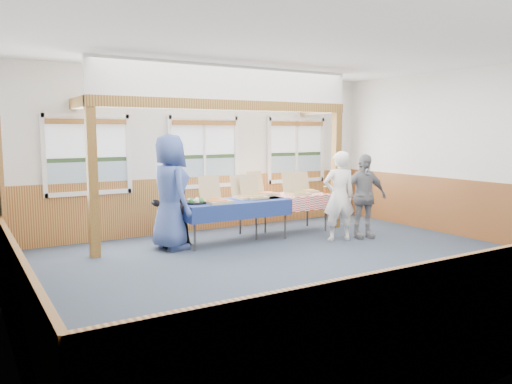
% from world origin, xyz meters
% --- Properties ---
extents(floor, '(8.00, 8.00, 0.00)m').
position_xyz_m(floor, '(0.00, 0.00, 0.00)').
color(floor, '#293143').
rests_on(floor, ground).
extents(ceiling, '(8.00, 8.00, 0.00)m').
position_xyz_m(ceiling, '(0.00, 0.00, 3.20)').
color(ceiling, white).
rests_on(ceiling, wall_back).
extents(wall_back, '(8.00, 0.00, 8.00)m').
position_xyz_m(wall_back, '(0.00, 3.50, 1.60)').
color(wall_back, silver).
rests_on(wall_back, floor).
extents(wall_right, '(0.00, 8.00, 8.00)m').
position_xyz_m(wall_right, '(4.00, 0.00, 1.60)').
color(wall_right, silver).
rests_on(wall_right, floor).
extents(wainscot_back, '(7.98, 0.05, 1.10)m').
position_xyz_m(wainscot_back, '(0.00, 3.48, 0.55)').
color(wainscot_back, brown).
rests_on(wainscot_back, floor).
extents(wainscot_left, '(0.05, 6.98, 1.10)m').
position_xyz_m(wainscot_left, '(-3.98, 0.00, 0.55)').
color(wainscot_left, brown).
rests_on(wainscot_left, floor).
extents(wainscot_right, '(0.05, 6.98, 1.10)m').
position_xyz_m(wainscot_right, '(3.98, 0.00, 0.55)').
color(wainscot_right, brown).
rests_on(wainscot_right, floor).
extents(window_left, '(1.56, 0.10, 1.46)m').
position_xyz_m(window_left, '(-2.30, 3.46, 1.68)').
color(window_left, white).
rests_on(window_left, wall_back).
extents(window_mid, '(1.56, 0.10, 1.46)m').
position_xyz_m(window_mid, '(0.00, 3.46, 1.68)').
color(window_mid, white).
rests_on(window_mid, wall_back).
extents(window_right, '(1.56, 0.10, 1.46)m').
position_xyz_m(window_right, '(2.30, 3.46, 1.68)').
color(window_right, white).
rests_on(window_right, wall_back).
extents(post_left, '(0.15, 0.15, 2.40)m').
position_xyz_m(post_left, '(-2.50, 2.30, 1.20)').
color(post_left, '#5B3114').
rests_on(post_left, floor).
extents(post_right, '(0.15, 0.15, 2.40)m').
position_xyz_m(post_right, '(2.50, 2.30, 1.20)').
color(post_right, '#5B3114').
rests_on(post_right, floor).
extents(cross_beam, '(5.15, 0.18, 0.18)m').
position_xyz_m(cross_beam, '(0.00, 2.30, 2.49)').
color(cross_beam, '#5B3114').
rests_on(cross_beam, post_left).
extents(table_left, '(2.12, 1.12, 0.76)m').
position_xyz_m(table_left, '(-0.02, 2.20, 0.71)').
color(table_left, '#303030').
rests_on(table_left, floor).
extents(table_right, '(2.00, 1.47, 0.76)m').
position_xyz_m(table_right, '(1.22, 2.37, 0.70)').
color(table_right, '#303030').
rests_on(table_right, floor).
extents(pizza_box_a, '(0.47, 0.56, 0.47)m').
position_xyz_m(pizza_box_a, '(-0.43, 2.10, 0.83)').
color(pizza_box_a, tan).
rests_on(pizza_box_a, table_left).
extents(pizza_box_b, '(0.41, 0.50, 0.43)m').
position_xyz_m(pizza_box_b, '(0.33, 2.37, 0.82)').
color(pizza_box_b, tan).
rests_on(pizza_box_b, table_left).
extents(pizza_box_c, '(0.40, 0.48, 0.42)m').
position_xyz_m(pizza_box_c, '(0.47, 2.28, 0.82)').
color(pizza_box_c, tan).
rests_on(pizza_box_c, table_right).
extents(pizza_box_d, '(0.55, 0.62, 0.46)m').
position_xyz_m(pizza_box_d, '(0.86, 2.57, 0.83)').
color(pizza_box_d, tan).
rests_on(pizza_box_d, table_right).
extents(pizza_box_e, '(0.46, 0.54, 0.45)m').
position_xyz_m(pizza_box_e, '(1.48, 2.30, 0.82)').
color(pizza_box_e, tan).
rests_on(pizza_box_e, table_right).
extents(pizza_box_f, '(0.39, 0.47, 0.41)m').
position_xyz_m(pizza_box_f, '(1.87, 2.52, 0.82)').
color(pizza_box_f, tan).
rests_on(pizza_box_f, table_right).
extents(veggie_tray, '(0.41, 0.41, 0.09)m').
position_xyz_m(veggie_tray, '(-0.77, 2.20, 0.79)').
color(veggie_tray, black).
rests_on(veggie_tray, table_left).
extents(drink_glass, '(0.07, 0.07, 0.15)m').
position_xyz_m(drink_glass, '(2.07, 2.12, 0.83)').
color(drink_glass, brown).
rests_on(drink_glass, table_right).
extents(woman_white, '(0.70, 0.58, 1.66)m').
position_xyz_m(woman_white, '(1.68, 1.24, 0.83)').
color(woman_white, white).
rests_on(woman_white, floor).
extents(woman_black, '(0.78, 0.64, 1.49)m').
position_xyz_m(woman_black, '(-1.17, 2.35, 0.74)').
color(woman_black, black).
rests_on(woman_black, floor).
extents(man_blue, '(0.70, 1.01, 1.97)m').
position_xyz_m(man_blue, '(-1.23, 2.21, 0.99)').
color(man_blue, '#364B88').
rests_on(man_blue, floor).
extents(person_grey, '(1.01, 0.63, 1.60)m').
position_xyz_m(person_grey, '(2.23, 1.18, 0.80)').
color(person_grey, gray).
rests_on(person_grey, floor).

